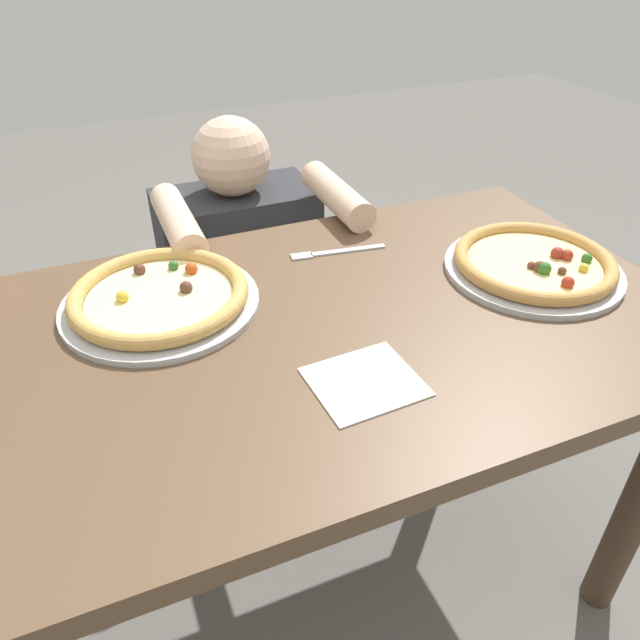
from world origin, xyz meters
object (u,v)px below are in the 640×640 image
Objects in this scene: pizza_near at (535,264)px; pizza_far at (160,297)px; fork at (333,252)px; diner_seated at (244,299)px.

pizza_near is 0.72m from pizza_far.
fork is 0.55m from diner_seated.
fork is at bearing 145.93° from pizza_near.
fork is at bearing -77.56° from diner_seated.
pizza_near is at bearing -13.03° from pizza_far.
pizza_near reaches higher than fork.
pizza_near reaches higher than pizza_far.
pizza_near is 0.37× the size of diner_seated.
pizza_far is 0.66m from diner_seated.
pizza_far is at bearing -170.36° from fork.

